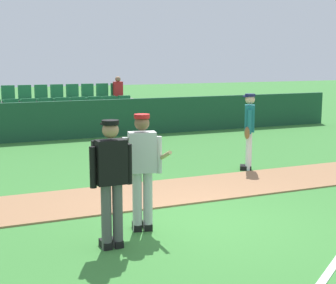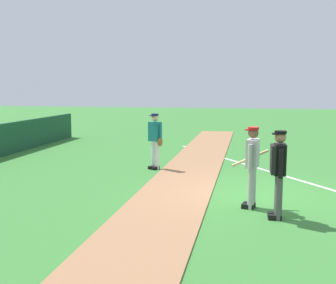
{
  "view_description": "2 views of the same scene",
  "coord_description": "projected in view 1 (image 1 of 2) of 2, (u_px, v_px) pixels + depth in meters",
  "views": [
    {
      "loc": [
        -3.63,
        -6.84,
        2.57
      ],
      "look_at": [
        0.12,
        1.73,
        1.02
      ],
      "focal_mm": 54.65,
      "sensor_mm": 36.0,
      "label": 1
    },
    {
      "loc": [
        -9.88,
        0.16,
        2.61
      ],
      "look_at": [
        0.27,
        2.15,
        1.22
      ],
      "focal_mm": 44.31,
      "sensor_mm": 36.0,
      "label": 2
    }
  ],
  "objects": [
    {
      "name": "stadium_bleachers",
      "position": [
        61.0,
        119.0,
        17.6
      ],
      "size": [
        5.55,
        2.1,
        1.9
      ],
      "color": "slate",
      "rests_on": "ground"
    },
    {
      "name": "ground_plane",
      "position": [
        205.0,
        223.0,
        8.04
      ],
      "size": [
        80.0,
        80.0,
        0.0
      ],
      "primitive_type": "plane",
      "color": "#387A33"
    },
    {
      "name": "batter_grey_jersey",
      "position": [
        143.0,
        167.0,
        7.53
      ],
      "size": [
        0.62,
        0.8,
        1.76
      ],
      "color": "#B2B2B2",
      "rests_on": "ground"
    },
    {
      "name": "runner_teal_jersey",
      "position": [
        249.0,
        129.0,
        11.7
      ],
      "size": [
        0.49,
        0.58,
        1.76
      ],
      "color": "white",
      "rests_on": "ground"
    },
    {
      "name": "infield_dirt_path",
      "position": [
        159.0,
        193.0,
        9.76
      ],
      "size": [
        28.0,
        1.81,
        0.03
      ],
      "primitive_type": "cube",
      "color": "#9E704C",
      "rests_on": "ground"
    },
    {
      "name": "umpire_home_plate",
      "position": [
        111.0,
        176.0,
        6.83
      ],
      "size": [
        0.59,
        0.31,
        1.76
      ],
      "color": "#4C4C4C",
      "rests_on": "ground"
    },
    {
      "name": "dugout_fence",
      "position": [
        70.0,
        120.0,
        16.27
      ],
      "size": [
        20.0,
        0.16,
        1.22
      ],
      "primitive_type": "cube",
      "color": "#19472D",
      "rests_on": "ground"
    }
  ]
}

